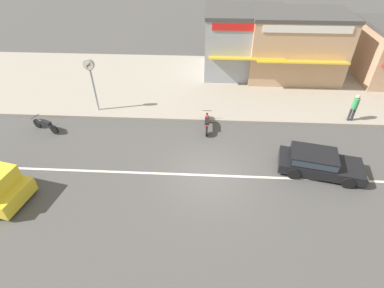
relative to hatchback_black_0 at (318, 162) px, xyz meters
name	(u,v)px	position (x,y,z in m)	size (l,w,h in m)	color
ground_plane	(209,175)	(-5.19, -0.58, -0.59)	(160.00, 160.00, 0.00)	#4C4947
lane_centre_stripe	(209,175)	(-5.19, -0.58, -0.59)	(50.40, 0.14, 0.01)	silver
kerb_strip	(210,83)	(-5.19, 9.04, -0.51)	(68.00, 10.00, 0.15)	#9E9384
hatchback_black_0	(318,162)	(0.00, 0.00, 0.00)	(4.20, 2.35, 1.10)	black
motorcycle_1	(207,122)	(-5.35, 3.40, -0.16)	(0.56, 2.00, 0.80)	black
motorcycle_2	(45,124)	(-14.62, 2.66, -0.17)	(1.80, 0.97, 0.80)	black
street_clock	(91,73)	(-12.19, 4.86, 2.01)	(0.63, 0.22, 3.30)	#9E9EA3
pedestrian_near_clock	(355,106)	(3.18, 4.46, 0.55)	(0.34, 0.34, 1.70)	#333338
shopfront_mid_block	(244,41)	(-2.79, 11.30, 1.83)	(5.80, 5.58, 4.53)	#999EA8
shopfront_far_kios	(295,45)	(0.81, 10.60, 1.86)	(6.74, 4.94, 4.58)	tan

